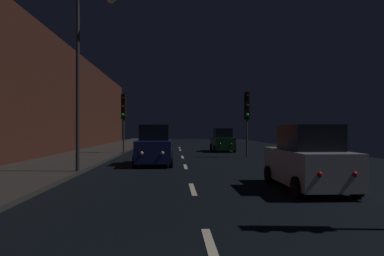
{
  "coord_description": "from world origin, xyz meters",
  "views": [
    {
      "loc": [
        -0.6,
        -2.3,
        1.89
      ],
      "look_at": [
        0.52,
        18.48,
        2.0
      ],
      "focal_mm": 31.68,
      "sensor_mm": 36.0,
      "label": 1
    }
  ],
  "objects": [
    {
      "name": "car_parked_right_near",
      "position": [
        3.65,
        8.23,
        0.94
      ],
      "size": [
        1.88,
        4.07,
        2.05
      ],
      "rotation": [
        0.0,
        0.0,
        1.57
      ],
      "color": "#A5A8AD",
      "rests_on": "ground"
    },
    {
      "name": "car_parked_right_far",
      "position": [
        3.65,
        27.03,
        0.93
      ],
      "size": [
        1.86,
        4.02,
        2.03
      ],
      "rotation": [
        0.0,
        0.0,
        1.57
      ],
      "color": "#0F3819",
      "rests_on": "ground"
    },
    {
      "name": "lane_centerline",
      "position": [
        0.0,
        18.3,
        0.01
      ],
      "size": [
        0.16,
        32.34,
        0.01
      ],
      "color": "beige",
      "rests_on": "ground"
    },
    {
      "name": "streetlamp_overhead",
      "position": [
        -4.21,
        12.18,
        5.07
      ],
      "size": [
        1.7,
        0.44,
        7.72
      ],
      "color": "#2D2D30",
      "rests_on": "ground"
    },
    {
      "name": "car_approaching_headlights",
      "position": [
        -1.63,
        16.14,
        0.99
      ],
      "size": [
        1.98,
        4.3,
        2.16
      ],
      "rotation": [
        0.0,
        0.0,
        -1.57
      ],
      "color": "#141E51",
      "rests_on": "ground"
    },
    {
      "name": "traffic_light_far_left",
      "position": [
        -4.45,
        23.88,
        3.34
      ],
      "size": [
        0.37,
        0.48,
        4.62
      ],
      "rotation": [
        0.0,
        0.0,
        -1.77
      ],
      "color": "#38383A",
      "rests_on": "ground"
    },
    {
      "name": "ground",
      "position": [
        0.0,
        24.5,
        -0.01
      ],
      "size": [
        25.89,
        84.0,
        0.02
      ],
      "primitive_type": "cube",
      "color": "black"
    },
    {
      "name": "sidewalk_left",
      "position": [
        -6.75,
        24.5,
        0.07
      ],
      "size": [
        4.4,
        84.0,
        0.15
      ],
      "primitive_type": "cube",
      "color": "#33302D",
      "rests_on": "ground"
    },
    {
      "name": "building_facade_left",
      "position": [
        -9.35,
        21.0,
        4.31
      ],
      "size": [
        0.8,
        63.0,
        8.63
      ],
      "primitive_type": "cube",
      "color": "#472319",
      "rests_on": "ground"
    },
    {
      "name": "traffic_light_far_right",
      "position": [
        4.45,
        20.83,
        3.23
      ],
      "size": [
        0.31,
        0.46,
        4.5
      ],
      "rotation": [
        0.0,
        0.0,
        -1.57
      ],
      "color": "#38383A",
      "rests_on": "ground"
    }
  ]
}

